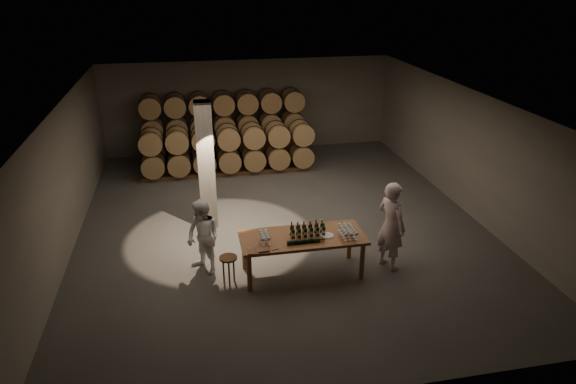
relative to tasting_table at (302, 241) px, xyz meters
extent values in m
plane|color=#4D4B48|center=(0.00, 2.50, -0.80)|extent=(12.00, 12.00, 0.00)
plane|color=#605E59|center=(0.00, 2.50, 2.40)|extent=(12.00, 12.00, 0.00)
plane|color=slate|center=(0.00, 8.50, 0.80)|extent=(10.00, 0.00, 10.00)
plane|color=slate|center=(0.00, -3.50, 0.80)|extent=(10.00, 0.00, 10.00)
plane|color=slate|center=(-5.00, 2.50, 0.80)|extent=(0.00, 12.00, 12.00)
plane|color=slate|center=(5.00, 2.50, 0.80)|extent=(0.00, 12.00, 12.00)
cube|color=#676259|center=(-1.80, 2.70, 0.80)|extent=(0.40, 0.40, 3.20)
cylinder|color=brown|center=(-1.18, -0.43, -0.38)|extent=(0.10, 0.10, 0.84)
cylinder|color=brown|center=(1.18, -0.43, -0.38)|extent=(0.10, 0.10, 0.84)
cylinder|color=brown|center=(-1.18, 0.43, -0.38)|extent=(0.10, 0.10, 0.84)
cylinder|color=brown|center=(1.18, 0.43, -0.38)|extent=(0.10, 0.10, 0.84)
cube|color=brown|center=(0.00, 0.00, 0.07)|extent=(2.60, 1.10, 0.06)
cube|color=brown|center=(-0.96, 7.40, -0.74)|extent=(5.48, 0.10, 0.12)
cube|color=brown|center=(-0.96, 8.00, -0.74)|extent=(5.48, 0.10, 0.12)
cylinder|color=olive|center=(-3.30, 7.70, -0.33)|extent=(0.70, 0.95, 0.70)
cylinder|color=black|center=(-3.30, 7.44, -0.33)|extent=(0.73, 0.04, 0.73)
cylinder|color=black|center=(-3.30, 7.96, -0.33)|extent=(0.73, 0.04, 0.73)
cylinder|color=olive|center=(-2.52, 7.70, -0.33)|extent=(0.70, 0.95, 0.70)
cylinder|color=black|center=(-2.52, 7.44, -0.33)|extent=(0.73, 0.04, 0.73)
cylinder|color=black|center=(-2.52, 7.96, -0.33)|extent=(0.73, 0.04, 0.73)
cylinder|color=olive|center=(-1.74, 7.70, -0.33)|extent=(0.70, 0.95, 0.70)
cylinder|color=black|center=(-1.74, 7.44, -0.33)|extent=(0.73, 0.04, 0.73)
cylinder|color=black|center=(-1.74, 7.96, -0.33)|extent=(0.73, 0.04, 0.73)
cylinder|color=olive|center=(-0.96, 7.70, -0.33)|extent=(0.70, 0.95, 0.70)
cylinder|color=black|center=(-0.96, 7.44, -0.33)|extent=(0.73, 0.04, 0.73)
cylinder|color=black|center=(-0.96, 7.96, -0.33)|extent=(0.73, 0.04, 0.73)
cylinder|color=olive|center=(-0.18, 7.70, -0.33)|extent=(0.70, 0.95, 0.70)
cylinder|color=black|center=(-0.18, 7.44, -0.33)|extent=(0.73, 0.04, 0.73)
cylinder|color=black|center=(-0.18, 7.96, -0.33)|extent=(0.73, 0.04, 0.73)
cylinder|color=olive|center=(0.60, 7.70, -0.33)|extent=(0.70, 0.95, 0.70)
cylinder|color=black|center=(0.60, 7.44, -0.33)|extent=(0.73, 0.04, 0.73)
cylinder|color=black|center=(0.60, 7.96, -0.33)|extent=(0.73, 0.04, 0.73)
cylinder|color=olive|center=(1.38, 7.70, -0.33)|extent=(0.70, 0.95, 0.70)
cylinder|color=black|center=(1.38, 7.44, -0.33)|extent=(0.73, 0.04, 0.73)
cylinder|color=black|center=(1.38, 7.96, -0.33)|extent=(0.73, 0.04, 0.73)
cylinder|color=olive|center=(-3.30, 7.70, 0.41)|extent=(0.70, 0.95, 0.70)
cylinder|color=black|center=(-3.30, 7.44, 0.41)|extent=(0.73, 0.04, 0.73)
cylinder|color=black|center=(-3.30, 7.96, 0.41)|extent=(0.73, 0.04, 0.73)
cylinder|color=olive|center=(-2.52, 7.70, 0.41)|extent=(0.70, 0.95, 0.70)
cylinder|color=black|center=(-2.52, 7.44, 0.41)|extent=(0.73, 0.04, 0.73)
cylinder|color=black|center=(-2.52, 7.96, 0.41)|extent=(0.73, 0.04, 0.73)
cylinder|color=olive|center=(-1.74, 7.70, 0.41)|extent=(0.70, 0.95, 0.70)
cylinder|color=black|center=(-1.74, 7.44, 0.41)|extent=(0.73, 0.04, 0.73)
cylinder|color=black|center=(-1.74, 7.96, 0.41)|extent=(0.73, 0.04, 0.73)
cylinder|color=olive|center=(-0.96, 7.70, 0.41)|extent=(0.70, 0.95, 0.70)
cylinder|color=black|center=(-0.96, 7.44, 0.41)|extent=(0.73, 0.04, 0.73)
cylinder|color=black|center=(-0.96, 7.96, 0.41)|extent=(0.73, 0.04, 0.73)
cylinder|color=olive|center=(-0.18, 7.70, 0.41)|extent=(0.70, 0.95, 0.70)
cylinder|color=black|center=(-0.18, 7.44, 0.41)|extent=(0.73, 0.04, 0.73)
cylinder|color=black|center=(-0.18, 7.96, 0.41)|extent=(0.73, 0.04, 0.73)
cylinder|color=olive|center=(0.60, 7.70, 0.41)|extent=(0.70, 0.95, 0.70)
cylinder|color=black|center=(0.60, 7.44, 0.41)|extent=(0.73, 0.04, 0.73)
cylinder|color=black|center=(0.60, 7.96, 0.41)|extent=(0.73, 0.04, 0.73)
cylinder|color=olive|center=(1.38, 7.70, 0.41)|extent=(0.70, 0.95, 0.70)
cylinder|color=black|center=(1.38, 7.44, 0.41)|extent=(0.73, 0.04, 0.73)
cylinder|color=black|center=(1.38, 7.96, 0.41)|extent=(0.73, 0.04, 0.73)
cylinder|color=olive|center=(-3.30, 7.70, 1.15)|extent=(0.70, 0.95, 0.70)
cylinder|color=black|center=(-3.30, 7.44, 1.15)|extent=(0.73, 0.04, 0.73)
cylinder|color=black|center=(-3.30, 7.96, 1.15)|extent=(0.73, 0.04, 0.73)
cylinder|color=olive|center=(-2.52, 7.70, 1.15)|extent=(0.70, 0.95, 0.70)
cylinder|color=black|center=(-2.52, 7.44, 1.15)|extent=(0.73, 0.04, 0.73)
cylinder|color=black|center=(-2.52, 7.96, 1.15)|extent=(0.73, 0.04, 0.73)
cylinder|color=olive|center=(-1.74, 7.70, 1.15)|extent=(0.70, 0.95, 0.70)
cylinder|color=black|center=(-1.74, 7.44, 1.15)|extent=(0.73, 0.04, 0.73)
cylinder|color=black|center=(-1.74, 7.96, 1.15)|extent=(0.73, 0.04, 0.73)
cylinder|color=olive|center=(-0.96, 7.70, 1.15)|extent=(0.70, 0.95, 0.70)
cylinder|color=black|center=(-0.96, 7.44, 1.15)|extent=(0.73, 0.04, 0.73)
cylinder|color=black|center=(-0.96, 7.96, 1.15)|extent=(0.73, 0.04, 0.73)
cylinder|color=olive|center=(-0.18, 7.70, 1.15)|extent=(0.70, 0.95, 0.70)
cylinder|color=black|center=(-0.18, 7.44, 1.15)|extent=(0.73, 0.04, 0.73)
cylinder|color=black|center=(-0.18, 7.96, 1.15)|extent=(0.73, 0.04, 0.73)
cylinder|color=olive|center=(0.60, 7.70, 1.15)|extent=(0.70, 0.95, 0.70)
cylinder|color=black|center=(0.60, 7.44, 1.15)|extent=(0.73, 0.04, 0.73)
cylinder|color=black|center=(0.60, 7.96, 1.15)|extent=(0.73, 0.04, 0.73)
cylinder|color=olive|center=(1.38, 7.70, 1.15)|extent=(0.70, 0.95, 0.70)
cylinder|color=black|center=(1.38, 7.44, 1.15)|extent=(0.73, 0.04, 0.73)
cylinder|color=black|center=(1.38, 7.96, 1.15)|extent=(0.73, 0.04, 0.73)
cube|color=brown|center=(-0.96, 6.00, -0.74)|extent=(5.48, 0.10, 0.12)
cube|color=brown|center=(-0.96, 6.60, -0.74)|extent=(5.48, 0.10, 0.12)
cylinder|color=olive|center=(-3.30, 6.30, -0.33)|extent=(0.70, 0.95, 0.70)
cylinder|color=black|center=(-3.30, 6.04, -0.33)|extent=(0.73, 0.04, 0.73)
cylinder|color=black|center=(-3.30, 6.56, -0.33)|extent=(0.73, 0.04, 0.73)
cylinder|color=olive|center=(-2.52, 6.30, -0.33)|extent=(0.70, 0.95, 0.70)
cylinder|color=black|center=(-2.52, 6.04, -0.33)|extent=(0.73, 0.04, 0.73)
cylinder|color=black|center=(-2.52, 6.56, -0.33)|extent=(0.73, 0.04, 0.73)
cylinder|color=olive|center=(-1.74, 6.30, -0.33)|extent=(0.70, 0.95, 0.70)
cylinder|color=black|center=(-1.74, 6.04, -0.33)|extent=(0.73, 0.04, 0.73)
cylinder|color=black|center=(-1.74, 6.56, -0.33)|extent=(0.73, 0.04, 0.73)
cylinder|color=olive|center=(-0.96, 6.30, -0.33)|extent=(0.70, 0.95, 0.70)
cylinder|color=black|center=(-0.96, 6.04, -0.33)|extent=(0.73, 0.04, 0.73)
cylinder|color=black|center=(-0.96, 6.56, -0.33)|extent=(0.73, 0.04, 0.73)
cylinder|color=olive|center=(-0.18, 6.30, -0.33)|extent=(0.70, 0.95, 0.70)
cylinder|color=black|center=(-0.18, 6.04, -0.33)|extent=(0.73, 0.04, 0.73)
cylinder|color=black|center=(-0.18, 6.56, -0.33)|extent=(0.73, 0.04, 0.73)
cylinder|color=olive|center=(0.60, 6.30, -0.33)|extent=(0.70, 0.95, 0.70)
cylinder|color=black|center=(0.60, 6.04, -0.33)|extent=(0.73, 0.04, 0.73)
cylinder|color=black|center=(0.60, 6.56, -0.33)|extent=(0.73, 0.04, 0.73)
cylinder|color=olive|center=(1.38, 6.30, -0.33)|extent=(0.70, 0.95, 0.70)
cylinder|color=black|center=(1.38, 6.04, -0.33)|extent=(0.73, 0.04, 0.73)
cylinder|color=black|center=(1.38, 6.56, -0.33)|extent=(0.73, 0.04, 0.73)
cylinder|color=olive|center=(-3.30, 6.30, 0.41)|extent=(0.70, 0.95, 0.70)
cylinder|color=black|center=(-3.30, 6.04, 0.41)|extent=(0.73, 0.04, 0.73)
cylinder|color=black|center=(-3.30, 6.56, 0.41)|extent=(0.73, 0.04, 0.73)
cylinder|color=olive|center=(-2.52, 6.30, 0.41)|extent=(0.70, 0.95, 0.70)
cylinder|color=black|center=(-2.52, 6.04, 0.41)|extent=(0.73, 0.04, 0.73)
cylinder|color=black|center=(-2.52, 6.56, 0.41)|extent=(0.73, 0.04, 0.73)
cylinder|color=olive|center=(-1.74, 6.30, 0.41)|extent=(0.70, 0.95, 0.70)
cylinder|color=black|center=(-1.74, 6.04, 0.41)|extent=(0.73, 0.04, 0.73)
cylinder|color=black|center=(-1.74, 6.56, 0.41)|extent=(0.73, 0.04, 0.73)
cylinder|color=olive|center=(-0.96, 6.30, 0.41)|extent=(0.70, 0.95, 0.70)
cylinder|color=black|center=(-0.96, 6.04, 0.41)|extent=(0.73, 0.04, 0.73)
cylinder|color=black|center=(-0.96, 6.56, 0.41)|extent=(0.73, 0.04, 0.73)
cylinder|color=olive|center=(-0.18, 6.30, 0.41)|extent=(0.70, 0.95, 0.70)
cylinder|color=black|center=(-0.18, 6.04, 0.41)|extent=(0.73, 0.04, 0.73)
cylinder|color=black|center=(-0.18, 6.56, 0.41)|extent=(0.73, 0.04, 0.73)
cylinder|color=olive|center=(0.60, 6.30, 0.41)|extent=(0.70, 0.95, 0.70)
cylinder|color=black|center=(0.60, 6.04, 0.41)|extent=(0.73, 0.04, 0.73)
cylinder|color=black|center=(0.60, 6.56, 0.41)|extent=(0.73, 0.04, 0.73)
cylinder|color=olive|center=(1.38, 6.30, 0.41)|extent=(0.70, 0.95, 0.70)
cylinder|color=black|center=(1.38, 6.04, 0.41)|extent=(0.73, 0.04, 0.73)
cylinder|color=black|center=(1.38, 6.56, 0.41)|extent=(0.73, 0.04, 0.73)
cylinder|color=black|center=(-0.21, -0.05, 0.20)|extent=(0.07, 0.07, 0.20)
cylinder|color=silver|center=(-0.21, -0.05, 0.20)|extent=(0.08, 0.08, 0.06)
cylinder|color=black|center=(-0.21, -0.05, 0.35)|extent=(0.03, 0.03, 0.08)
cylinder|color=yellow|center=(-0.21, -0.05, 0.39)|extent=(0.03, 0.03, 0.02)
cylinder|color=black|center=(-0.21, 0.10, 0.20)|extent=(0.07, 0.07, 0.20)
cylinder|color=silver|center=(-0.21, 0.10, 0.20)|extent=(0.08, 0.08, 0.06)
cylinder|color=black|center=(-0.21, 0.10, 0.35)|extent=(0.03, 0.03, 0.08)
cylinder|color=maroon|center=(-0.21, 0.10, 0.39)|extent=(0.03, 0.03, 0.02)
cylinder|color=black|center=(-0.08, -0.05, 0.20)|extent=(0.07, 0.07, 0.20)
cylinder|color=silver|center=(-0.08, -0.05, 0.20)|extent=(0.08, 0.08, 0.06)
cylinder|color=black|center=(-0.08, -0.05, 0.35)|extent=(0.03, 0.03, 0.08)
cylinder|color=maroon|center=(-0.08, -0.05, 0.39)|extent=(0.03, 0.03, 0.02)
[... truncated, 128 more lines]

